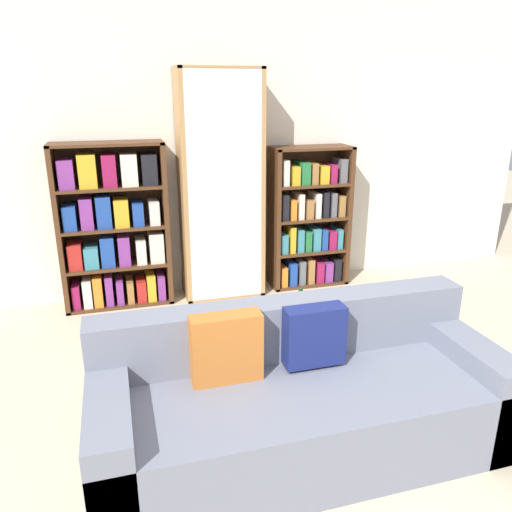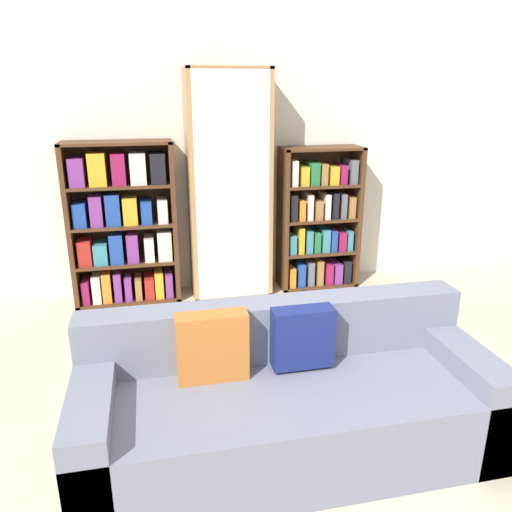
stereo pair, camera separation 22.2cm
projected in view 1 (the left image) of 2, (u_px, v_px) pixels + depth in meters
The scene contains 7 objects.
ground_plane at pixel (350, 491), 2.40m from camera, with size 16.00×16.00×0.00m, color beige.
wall_back at pixel (220, 144), 4.51m from camera, with size 6.39×0.06×2.70m.
couch at pixel (300, 402), 2.61m from camera, with size 2.11×0.81×0.78m.
bookshelf_left at pixel (114, 228), 4.27m from camera, with size 0.91×0.32×1.42m.
display_cabinet at pixel (221, 188), 4.41m from camera, with size 0.72×0.36×2.00m.
bookshelf_right at pixel (309, 221), 4.76m from camera, with size 0.75×0.32×1.33m.
wine_bottle at pixel (300, 315), 3.88m from camera, with size 0.09×0.09×0.38m.
Camera 1 is at (-0.96, -1.71, 1.84)m, focal length 35.00 mm.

